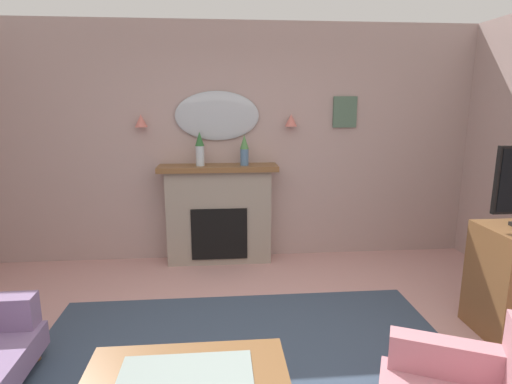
{
  "coord_description": "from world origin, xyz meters",
  "views": [
    {
      "loc": [
        -0.16,
        -2.33,
        1.87
      ],
      "look_at": [
        0.16,
        1.33,
        1.06
      ],
      "focal_mm": 29.07,
      "sensor_mm": 36.0,
      "label": 1
    }
  ],
  "objects": [
    {
      "name": "fireplace",
      "position": [
        -0.18,
        2.36,
        0.57
      ],
      "size": [
        1.36,
        0.36,
        1.16
      ],
      "color": "gray",
      "rests_on": "ground"
    },
    {
      "name": "mantel_vase_left",
      "position": [
        0.12,
        2.33,
        1.34
      ],
      "size": [
        0.1,
        0.1,
        0.35
      ],
      "color": "#4C7093",
      "rests_on": "fireplace"
    },
    {
      "name": "wall_sconce_left",
      "position": [
        -1.03,
        2.45,
        1.66
      ],
      "size": [
        0.14,
        0.14,
        0.14
      ],
      "primitive_type": "cone",
      "color": "#D17066"
    },
    {
      "name": "coffee_table",
      "position": [
        -0.36,
        -0.35,
        0.38
      ],
      "size": [
        1.1,
        0.6,
        0.45
      ],
      "color": "brown",
      "rests_on": "ground"
    },
    {
      "name": "patterned_rug",
      "position": [
        0.0,
        0.2,
        0.01
      ],
      "size": [
        3.2,
        2.4,
        0.01
      ],
      "primitive_type": "cube",
      "color": "#38475B",
      "rests_on": "ground"
    },
    {
      "name": "mantel_vase_centre",
      "position": [
        -0.38,
        2.33,
        1.36
      ],
      "size": [
        0.1,
        0.1,
        0.39
      ],
      "color": "silver",
      "rests_on": "fireplace"
    },
    {
      "name": "wall_sconce_right",
      "position": [
        0.67,
        2.45,
        1.66
      ],
      "size": [
        0.14,
        0.14,
        0.14
      ],
      "primitive_type": "cone",
      "color": "#D17066"
    },
    {
      "name": "framed_picture",
      "position": [
        1.32,
        2.51,
        1.75
      ],
      "size": [
        0.28,
        0.03,
        0.36
      ],
      "primitive_type": "cube",
      "color": "#4C6B56"
    },
    {
      "name": "wall_back",
      "position": [
        0.0,
        2.58,
        1.38
      ],
      "size": [
        6.73,
        0.1,
        2.76
      ],
      "primitive_type": "cube",
      "color": "#B29993",
      "rests_on": "ground"
    },
    {
      "name": "wall_mirror",
      "position": [
        -0.18,
        2.5,
        1.71
      ],
      "size": [
        0.96,
        0.06,
        0.56
      ],
      "primitive_type": "ellipsoid",
      "color": "#B2BCC6"
    }
  ]
}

